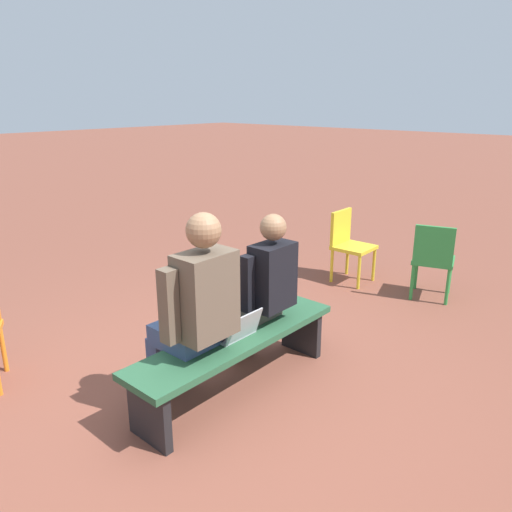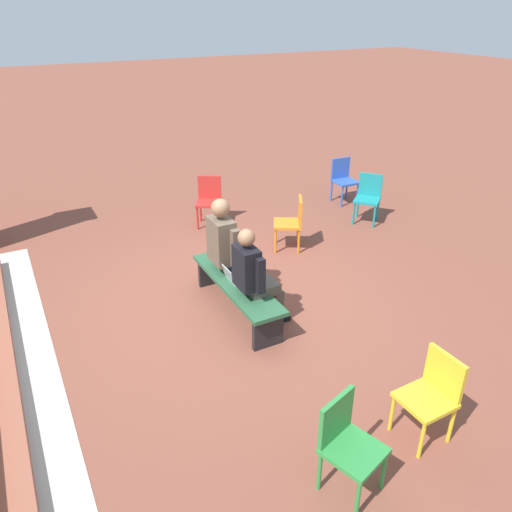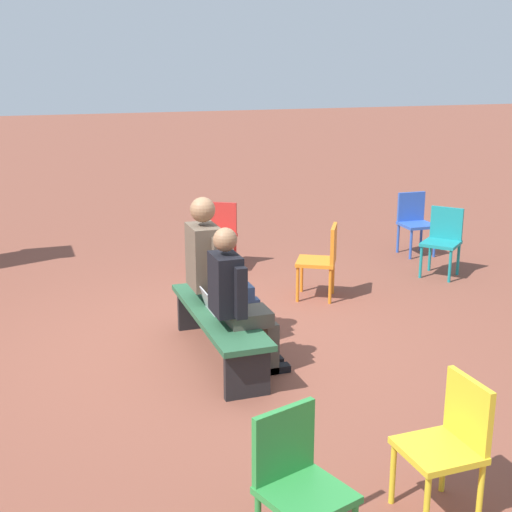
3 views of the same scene
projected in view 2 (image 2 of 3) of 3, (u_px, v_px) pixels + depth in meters
The scene contains 12 objects.
ground_plane at pixel (231, 302), 6.56m from camera, with size 60.00×60.00×0.00m, color brown.
concrete_strip at pixel (38, 369), 5.36m from camera, with size 6.38×0.40×0.01m, color #B7B2A8.
bench at pixel (237, 288), 6.19m from camera, with size 1.80×0.44×0.45m.
person_student at pixel (255, 275), 5.77m from camera, with size 0.51×0.65×1.30m.
person_adult at pixel (230, 248), 6.29m from camera, with size 0.59×0.74×1.42m.
laptop at pixel (235, 277), 6.13m from camera, with size 0.32×0.29×0.21m.
plastic_chair_far_right at pixel (209, 198), 8.65m from camera, with size 0.57×0.57×0.84m.
plastic_chair_mid_courtyard at pixel (343, 178), 9.64m from camera, with size 0.43×0.43×0.84m.
plastic_chair_by_pillar at pixel (368, 195), 8.76m from camera, with size 0.59×0.59×0.84m.
plastic_chair_foreground at pixel (346, 440), 3.88m from camera, with size 0.53×0.53×0.84m.
plastic_chair_far_left at pixel (292, 220), 7.76m from camera, with size 0.57×0.57×0.84m.
plastic_chair_near_bench_right at pixel (433, 392), 4.36m from camera, with size 0.43×0.43×0.84m.
Camera 2 is at (-5.07, 2.32, 3.53)m, focal length 35.00 mm.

